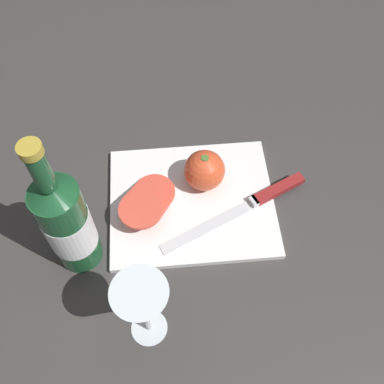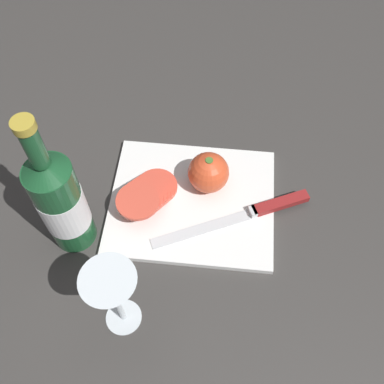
% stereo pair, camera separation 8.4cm
% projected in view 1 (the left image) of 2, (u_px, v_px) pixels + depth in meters
% --- Properties ---
extents(ground_plane, '(3.00, 3.00, 0.00)m').
position_uv_depth(ground_plane, '(182.00, 220.00, 0.86)').
color(ground_plane, '#383533').
extents(cutting_board, '(0.32, 0.26, 0.01)m').
position_uv_depth(cutting_board, '(192.00, 202.00, 0.87)').
color(cutting_board, white).
rests_on(cutting_board, ground_plane).
extents(wine_bottle, '(0.08, 0.08, 0.32)m').
position_uv_depth(wine_bottle, '(67.00, 224.00, 0.73)').
color(wine_bottle, '#194C28').
rests_on(wine_bottle, ground_plane).
extents(wine_glass, '(0.08, 0.08, 0.18)m').
position_uv_depth(wine_glass, '(142.00, 304.00, 0.64)').
color(wine_glass, silver).
rests_on(wine_glass, ground_plane).
extents(whole_tomato, '(0.08, 0.08, 0.08)m').
position_uv_depth(whole_tomato, '(204.00, 170.00, 0.86)').
color(whole_tomato, '#DB4C28').
rests_on(whole_tomato, cutting_board).
extents(knife, '(0.29, 0.15, 0.01)m').
position_uv_depth(knife, '(263.00, 197.00, 0.87)').
color(knife, silver).
rests_on(knife, cutting_board).
extents(tomato_slice_stack_near, '(0.11, 0.14, 0.04)m').
position_uv_depth(tomato_slice_stack_near, '(148.00, 200.00, 0.84)').
color(tomato_slice_stack_near, '#DB4C38').
rests_on(tomato_slice_stack_near, cutting_board).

